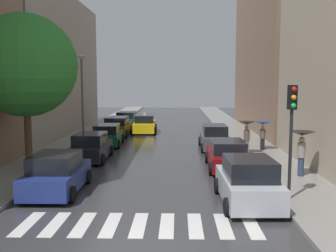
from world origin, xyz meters
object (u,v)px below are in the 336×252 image
object	(u,v)px
taxi_midroad	(145,124)
pedestrian_foreground	(247,130)
parked_car_left_fifth	(127,120)
parked_car_left_nearest	(57,174)
parked_car_left_second	(91,147)
parked_car_right_third	(214,138)
parked_car_right_nearest	(248,183)
traffic_light_right_corner	(292,117)
street_tree_left	(25,66)
parked_car_right_second	(227,155)
parked_car_left_fourth	(117,127)
parked_car_left_third	(107,135)
pedestrian_near_tree	(263,129)
lamp_post_left	(82,92)
pedestrian_by_kerb	(302,142)

from	to	relation	value
taxi_midroad	pedestrian_foreground	xyz separation A→B (m)	(7.25, -10.93, 0.83)
parked_car_left_fifth	parked_car_left_nearest	bearing A→B (deg)	-179.05
parked_car_left_second	parked_car_right_third	distance (m)	8.54
parked_car_right_nearest	taxi_midroad	world-z (taller)	taxi_midroad
traffic_light_right_corner	parked_car_right_third	bearing A→B (deg)	98.32
parked_car_left_second	street_tree_left	distance (m)	5.97
parked_car_right_second	parked_car_right_third	size ratio (longest dim) A/B	1.00
parked_car_left_nearest	parked_car_right_third	bearing A→B (deg)	-35.63
parked_car_left_fourth	pedestrian_foreground	bearing A→B (deg)	-133.34
street_tree_left	pedestrian_foreground	bearing A→B (deg)	19.56
parked_car_right_third	street_tree_left	bearing A→B (deg)	123.35
parked_car_left_third	street_tree_left	world-z (taller)	street_tree_left
parked_car_left_second	street_tree_left	world-z (taller)	street_tree_left
parked_car_left_fourth	street_tree_left	distance (m)	14.40
parked_car_left_second	street_tree_left	bearing A→B (deg)	136.32
taxi_midroad	street_tree_left	world-z (taller)	street_tree_left
parked_car_right_third	pedestrian_near_tree	bearing A→B (deg)	-108.43
parked_car_right_nearest	street_tree_left	distance (m)	12.47
traffic_light_right_corner	lamp_post_left	bearing A→B (deg)	130.38
pedestrian_by_kerb	traffic_light_right_corner	distance (m)	4.29
parked_car_left_fourth	taxi_midroad	size ratio (longest dim) A/B	1.04
parked_car_left_nearest	lamp_post_left	world-z (taller)	lamp_post_left
parked_car_left_third	parked_car_right_nearest	world-z (taller)	parked_car_right_nearest
parked_car_left_third	parked_car_right_nearest	size ratio (longest dim) A/B	1.05
parked_car_left_third	traffic_light_right_corner	distance (m)	16.31
parked_car_left_second	parked_car_left_third	size ratio (longest dim) A/B	0.99
pedestrian_near_tree	traffic_light_right_corner	bearing A→B (deg)	20.70
parked_car_left_second	pedestrian_near_tree	distance (m)	11.04
parked_car_right_third	pedestrian_near_tree	xyz separation A→B (m)	(3.05, -1.02, 0.76)
parked_car_right_nearest	pedestrian_foreground	distance (m)	9.71
pedestrian_foreground	parked_car_right_third	bearing A→B (deg)	-55.64
traffic_light_right_corner	pedestrian_foreground	bearing A→B (deg)	89.81
pedestrian_foreground	pedestrian_near_tree	world-z (taller)	pedestrian_foreground
parked_car_left_nearest	street_tree_left	size ratio (longest dim) A/B	0.54
parked_car_left_fourth	parked_car_right_third	xyz separation A→B (m)	(7.70, -6.73, 0.03)
parked_car_left_nearest	parked_car_right_nearest	size ratio (longest dim) A/B	1.03
parked_car_right_second	lamp_post_left	distance (m)	12.24
parked_car_left_fourth	lamp_post_left	distance (m)	6.57
parked_car_right_third	traffic_light_right_corner	xyz separation A→B (m)	(1.73, -11.79, 2.50)
pedestrian_foreground	parked_car_right_second	bearing A→B (deg)	64.19
parked_car_left_third	parked_car_left_fifth	distance (m)	11.10
parked_car_left_second	lamp_post_left	size ratio (longest dim) A/B	0.68
parked_car_right_third	pedestrian_foreground	distance (m)	3.11
taxi_midroad	traffic_light_right_corner	xyz separation A→B (m)	(7.21, -20.29, 2.52)
parked_car_left_fourth	parked_car_left_nearest	bearing A→B (deg)	-178.49
parked_car_right_nearest	taxi_midroad	distance (m)	21.24
parked_car_right_second	lamp_post_left	size ratio (longest dim) A/B	0.70
pedestrian_by_kerb	lamp_post_left	bearing A→B (deg)	-16.70
parked_car_left_fourth	street_tree_left	world-z (taller)	street_tree_left
parked_car_right_nearest	parked_car_left_fifth	bearing A→B (deg)	16.16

